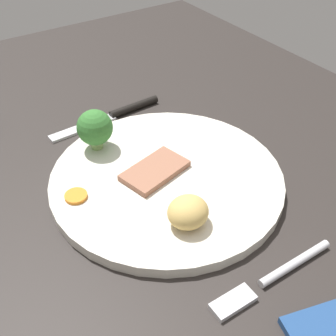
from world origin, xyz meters
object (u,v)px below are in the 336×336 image
object	(u,v)px
carrot_coin_front	(76,196)
broccoli_floret	(95,128)
dinner_plate	(168,178)
fork	(271,278)
meat_slice_main	(155,171)
knife	(116,114)
roast_potato_left	(188,212)

from	to	relation	value
carrot_coin_front	broccoli_floret	world-z (taller)	broccoli_floret
dinner_plate	fork	xyz separation A→B (cm)	(-18.08, -0.29, -0.31)
dinner_plate	meat_slice_main	size ratio (longest dim) A/B	3.53
knife	meat_slice_main	bearing A→B (deg)	76.76
fork	knife	bearing A→B (deg)	-92.05
broccoli_floret	roast_potato_left	bearing A→B (deg)	-173.49
broccoli_floret	knife	bearing A→B (deg)	-42.32
meat_slice_main	carrot_coin_front	world-z (taller)	meat_slice_main
dinner_plate	carrot_coin_front	bearing A→B (deg)	77.76
dinner_plate	broccoli_floret	world-z (taller)	broccoli_floret
roast_potato_left	broccoli_floret	xyz separation A→B (cm)	(18.10, 2.06, 1.46)
meat_slice_main	fork	distance (cm)	19.30
carrot_coin_front	knife	distance (cm)	19.92
knife	roast_potato_left	bearing A→B (deg)	77.21
meat_slice_main	fork	bearing A→B (deg)	-175.43
knife	fork	bearing A→B (deg)	84.99
dinner_plate	knife	world-z (taller)	dinner_plate
dinner_plate	roast_potato_left	world-z (taller)	roast_potato_left
roast_potato_left	knife	xyz separation A→B (cm)	(25.44, -4.61, -2.59)
roast_potato_left	broccoli_floret	size ratio (longest dim) A/B	0.83
broccoli_floret	knife	xyz separation A→B (cm)	(7.34, -6.68, -4.05)
roast_potato_left	knife	size ratio (longest dim) A/B	0.25
carrot_coin_front	fork	world-z (taller)	carrot_coin_front
meat_slice_main	broccoli_floret	bearing A→B (deg)	21.94
broccoli_floret	fork	size ratio (longest dim) A/B	0.36
dinner_plate	broccoli_floret	size ratio (longest dim) A/B	5.23
roast_potato_left	carrot_coin_front	size ratio (longest dim) A/B	1.73
dinner_plate	carrot_coin_front	size ratio (longest dim) A/B	10.85
meat_slice_main	roast_potato_left	bearing A→B (deg)	170.53
dinner_plate	knife	size ratio (longest dim) A/B	1.57
broccoli_floret	fork	distance (cm)	28.87
dinner_plate	meat_slice_main	xyz separation A→B (cm)	(1.10, 1.24, 1.10)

